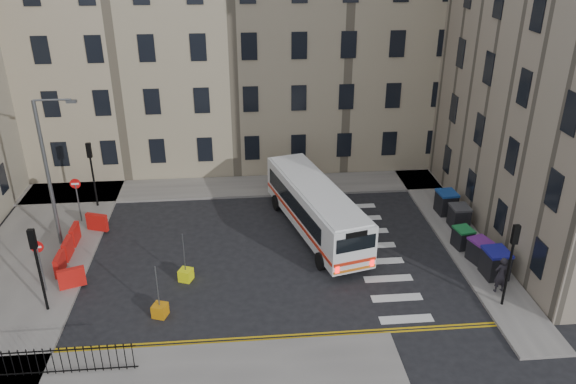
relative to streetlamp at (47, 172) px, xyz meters
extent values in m
plane|color=black|center=(13.00, -2.00, -4.34)|extent=(120.00, 120.00, 0.00)
cube|color=slate|center=(7.00, 6.60, -4.26)|extent=(36.00, 3.20, 0.15)
cube|color=slate|center=(22.00, 2.00, -4.26)|extent=(2.40, 26.00, 0.15)
cube|color=slate|center=(-1.00, -1.00, -4.26)|extent=(6.00, 22.00, 0.15)
cube|color=tan|center=(6.00, 13.50, 3.66)|extent=(38.00, 10.50, 16.00)
cylinder|color=black|center=(21.60, -7.50, -2.59)|extent=(0.12, 0.12, 3.20)
cube|color=black|center=(21.60, -7.50, -0.54)|extent=(0.28, 0.22, 0.90)
cylinder|color=black|center=(1.00, 4.50, -2.59)|extent=(0.12, 0.12, 3.20)
cube|color=black|center=(1.00, 4.50, -0.54)|extent=(0.28, 0.22, 0.90)
cylinder|color=black|center=(1.00, -6.00, -2.59)|extent=(0.12, 0.12, 3.20)
cube|color=black|center=(1.00, -6.00, -0.54)|extent=(0.28, 0.22, 0.90)
cylinder|color=#595B5E|center=(0.00, 0.00, -0.19)|extent=(0.20, 0.20, 8.00)
cube|color=#595B5E|center=(0.00, 0.00, 3.88)|extent=(0.50, 0.22, 0.14)
cylinder|color=#595B5E|center=(0.50, 2.50, -2.99)|extent=(0.08, 0.08, 2.40)
cube|color=red|center=(0.50, 2.50, -1.49)|extent=(0.60, 0.04, 0.60)
cylinder|color=#595B5E|center=(0.50, -4.50, -2.99)|extent=(0.08, 0.08, 2.40)
cube|color=red|center=(0.50, -4.50, -1.49)|extent=(0.60, 0.04, 0.60)
cube|color=red|center=(0.80, -3.00, -3.69)|extent=(0.25, 1.25, 1.00)
cube|color=red|center=(0.80, -1.50, -3.69)|extent=(0.25, 1.25, 1.00)
cube|color=red|center=(0.80, 0.00, -3.69)|extent=(0.25, 1.25, 1.00)
cube|color=red|center=(1.70, 1.30, -3.69)|extent=(1.26, 0.66, 1.00)
cube|color=red|center=(1.70, -4.30, -3.69)|extent=(1.26, 0.66, 1.00)
cube|color=black|center=(1.75, -10.20, -3.07)|extent=(7.80, 0.04, 0.04)
cube|color=black|center=(1.75, -10.20, -4.09)|extent=(7.80, 0.04, 0.04)
cube|color=silver|center=(14.00, 0.16, -2.70)|extent=(4.80, 10.54, 2.34)
cube|color=black|center=(12.75, 0.33, -2.52)|extent=(2.08, 7.98, 0.93)
cube|color=black|center=(15.03, 0.91, -2.52)|extent=(2.08, 7.98, 0.93)
cube|color=black|center=(12.73, 5.15, -2.47)|extent=(2.01, 0.56, 1.03)
cube|color=black|center=(15.27, -4.82, -2.23)|extent=(2.01, 0.56, 0.75)
cube|color=red|center=(12.86, -0.13, -3.26)|extent=(2.52, 9.79, 0.17)
cube|color=red|center=(15.15, 0.46, -3.26)|extent=(2.52, 9.79, 0.17)
cube|color=#FF0C0C|center=(14.37, -5.06, -3.50)|extent=(0.21, 0.10, 0.37)
cube|color=#FF0C0C|center=(16.18, -4.60, -3.50)|extent=(0.21, 0.10, 0.37)
cylinder|color=black|center=(12.02, 3.23, -3.87)|extent=(0.48, 0.97, 0.93)
cylinder|color=black|center=(14.28, 3.80, -3.87)|extent=(0.48, 0.97, 0.93)
cylinder|color=black|center=(13.77, -3.65, -3.87)|extent=(0.48, 0.97, 0.93)
cylinder|color=black|center=(16.03, -3.08, -3.87)|extent=(0.48, 0.97, 0.93)
cube|color=black|center=(22.18, -5.21, -3.54)|extent=(1.14, 1.29, 1.29)
cube|color=navy|center=(22.18, -5.21, -2.83)|extent=(1.19, 1.35, 0.13)
cube|color=black|center=(21.98, -3.82, -3.64)|extent=(1.18, 1.27, 1.10)
cube|color=#622078|center=(21.98, -3.82, -3.03)|extent=(1.24, 1.33, 0.11)
cube|color=black|center=(21.64, -2.40, -3.68)|extent=(1.00, 1.11, 1.02)
cube|color=#197336|center=(21.64, -2.40, -3.12)|extent=(1.05, 1.16, 0.11)
cube|color=black|center=(22.27, -0.16, -3.60)|extent=(0.99, 1.14, 1.17)
cube|color=#353537|center=(22.27, -0.16, -2.95)|extent=(1.04, 1.19, 0.12)
cube|color=black|center=(22.13, 1.59, -3.57)|extent=(1.10, 1.25, 1.24)
cube|color=navy|center=(22.13, 1.59, -2.88)|extent=(1.16, 1.31, 0.13)
imported|color=black|center=(21.85, -6.51, -3.27)|extent=(0.72, 0.52, 1.83)
cube|color=#EBF20D|center=(7.04, -4.01, -4.04)|extent=(0.78, 0.78, 0.60)
cube|color=orange|center=(6.10, -6.76, -4.04)|extent=(0.77, 0.77, 0.60)
camera|label=1|loc=(9.93, -27.54, 11.42)|focal=35.00mm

